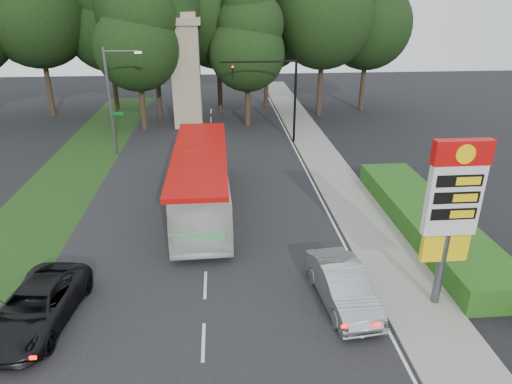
{
  "coord_description": "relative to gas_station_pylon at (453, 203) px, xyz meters",
  "views": [
    {
      "loc": [
        0.82,
        -12.39,
        11.44
      ],
      "look_at": [
        2.57,
        8.76,
        2.2
      ],
      "focal_mm": 32.0,
      "sensor_mm": 36.0,
      "label": 1
    }
  ],
  "objects": [
    {
      "name": "gas_station_pylon",
      "position": [
        0.0,
        0.0,
        0.0
      ],
      "size": [
        2.1,
        0.45,
        6.85
      ],
      "color": "#59595E",
      "rests_on": "ground"
    },
    {
      "name": "sidewalk_right",
      "position": [
        -0.7,
        10.01,
        -4.39
      ],
      "size": [
        3.0,
        80.0,
        0.12
      ],
      "primitive_type": "cube",
      "color": "gray",
      "rests_on": "ground"
    },
    {
      "name": "sedan_silver",
      "position": [
        -3.7,
        0.38,
        -3.65
      ],
      "size": [
        2.19,
        5.0,
        1.6
      ],
      "primitive_type": "imported",
      "rotation": [
        0.0,
        0.0,
        0.11
      ],
      "color": "#A8ACB0",
      "rests_on": "ground"
    },
    {
      "name": "tree_west_near",
      "position": [
        -19.2,
        35.01,
        5.57
      ],
      "size": [
        8.4,
        8.4,
        16.5
      ],
      "color": "#2D2116",
      "rests_on": "ground"
    },
    {
      "name": "ground",
      "position": [
        -9.2,
        -1.99,
        -4.45
      ],
      "size": [
        120.0,
        120.0,
        0.0
      ],
      "primitive_type": "plane",
      "color": "black",
      "rests_on": "ground"
    },
    {
      "name": "transit_bus",
      "position": [
        -9.52,
        9.64,
        -2.73
      ],
      "size": [
        3.21,
        12.38,
        3.43
      ],
      "primitive_type": "imported",
      "rotation": [
        0.0,
        0.0,
        0.03
      ],
      "color": "white",
      "rests_on": "ground"
    },
    {
      "name": "tree_monument_left",
      "position": [
        -15.2,
        27.01,
        4.23
      ],
      "size": [
        7.28,
        7.28,
        14.3
      ],
      "color": "#2D2116",
      "rests_on": "ground"
    },
    {
      "name": "streetlight_signs",
      "position": [
        -16.19,
        20.01,
        -0.01
      ],
      "size": [
        2.75,
        0.98,
        8.0
      ],
      "color": "#59595E",
      "rests_on": "ground"
    },
    {
      "name": "monument",
      "position": [
        -11.2,
        28.01,
        0.66
      ],
      "size": [
        3.0,
        3.0,
        10.05
      ],
      "color": "gray",
      "rests_on": "ground"
    },
    {
      "name": "tree_monument_right",
      "position": [
        -5.7,
        27.51,
        3.56
      ],
      "size": [
        6.72,
        6.72,
        13.2
      ],
      "color": "#2D2116",
      "rests_on": "ground"
    },
    {
      "name": "traffic_signal_mast",
      "position": [
        -3.52,
        22.0,
        0.22
      ],
      "size": [
        6.1,
        0.35,
        7.2
      ],
      "color": "black",
      "rests_on": "ground"
    },
    {
      "name": "hedge",
      "position": [
        2.3,
        6.01,
        -3.85
      ],
      "size": [
        3.0,
        14.0,
        1.2
      ],
      "primitive_type": "cube",
      "color": "#235215",
      "rests_on": "ground"
    },
    {
      "name": "road_surface",
      "position": [
        -9.2,
        10.01,
        -4.44
      ],
      "size": [
        14.0,
        80.0,
        0.02
      ],
      "primitive_type": "cube",
      "color": "black",
      "rests_on": "ground"
    },
    {
      "name": "tree_far_east",
      "position": [
        6.8,
        33.01,
        5.9
      ],
      "size": [
        8.68,
        8.68,
        17.05
      ],
      "color": "#2D2116",
      "rests_on": "ground"
    },
    {
      "name": "tree_east_near",
      "position": [
        -3.2,
        35.01,
        5.23
      ],
      "size": [
        8.12,
        8.12,
        15.95
      ],
      "color": "#2D2116",
      "rests_on": "ground"
    },
    {
      "name": "suv_charcoal",
      "position": [
        -15.4,
        0.08,
        -3.7
      ],
      "size": [
        3.16,
        5.68,
        1.5
      ],
      "primitive_type": "imported",
      "rotation": [
        0.0,
        0.0,
        -0.13
      ],
      "color": "black",
      "rests_on": "ground"
    },
    {
      "name": "grass_verge_left",
      "position": [
        -18.7,
        16.01,
        -4.44
      ],
      "size": [
        5.0,
        50.0,
        0.02
      ],
      "primitive_type": "cube",
      "color": "#193814",
      "rests_on": "ground"
    }
  ]
}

